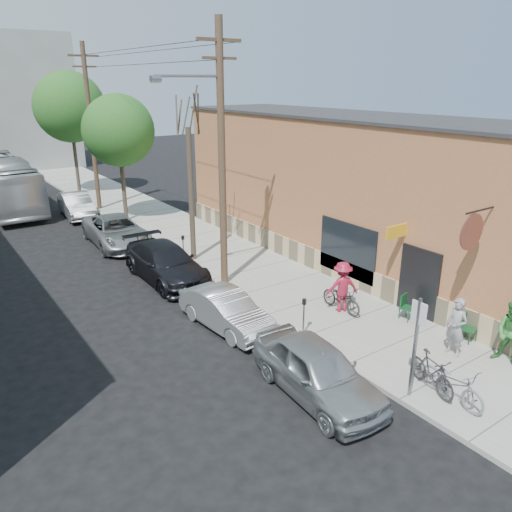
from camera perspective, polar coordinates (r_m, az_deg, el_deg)
ground at (r=15.42m, az=-0.66°, el=-11.90°), size 120.00×120.00×0.00m
sidewalk at (r=26.03m, az=-6.74°, el=1.59°), size 4.50×58.00×0.15m
cafe_building at (r=23.31m, az=10.68°, el=7.48°), size 6.60×20.20×6.61m
sign_post at (r=13.46m, az=17.80°, el=-8.97°), size 0.07×0.45×2.80m
parking_meter_near at (r=16.30m, az=5.50°, el=-6.22°), size 0.14×0.14×1.24m
parking_meter_far at (r=22.85m, az=-8.32°, el=1.34°), size 0.14×0.14×1.24m
utility_pole_near at (r=19.17m, az=-4.10°, el=11.60°), size 3.57×0.28×10.00m
utility_pole_far at (r=33.21m, az=-18.35°, el=13.94°), size 1.80×0.28×10.00m
tree_bare at (r=22.59m, az=-7.43°, el=6.84°), size 0.24×0.24×5.97m
tree_leafy_mid at (r=29.80m, az=-15.44°, el=13.64°), size 4.02×4.02×7.19m
tree_leafy_far at (r=38.41m, az=-20.53°, el=15.65°), size 4.87×4.87×8.51m
patio_chair_a at (r=18.11m, az=16.96°, el=-5.67°), size 0.60×0.60×0.88m
patio_chair_b at (r=17.33m, az=23.11°, el=-7.64°), size 0.61×0.61×0.88m
patron_grey at (r=16.17m, az=21.91°, el=-7.54°), size 0.49×0.70×1.84m
patron_green at (r=16.29m, az=27.24°, el=-7.88°), size 0.86×1.05×1.98m
cyclist at (r=18.04m, az=9.81°, el=-3.47°), size 1.37×1.10×1.86m
cyclist_bike at (r=18.22m, az=9.73°, el=-4.78°), size 0.65×1.82×0.95m
parked_bike_a at (r=14.42m, az=19.44°, el=-12.42°), size 0.92×1.83×1.06m
parked_bike_b at (r=14.19m, az=21.53°, el=-13.32°), size 0.85×2.02×1.03m
car_0 at (r=13.68m, az=6.99°, el=-12.84°), size 2.10×4.52×1.50m
car_1 at (r=17.03m, az=-3.44°, el=-6.24°), size 1.67×4.02×1.29m
car_2 at (r=21.31m, az=-10.28°, el=-0.78°), size 2.14×5.21×1.51m
car_3 at (r=26.41m, az=-15.65°, el=2.75°), size 2.77×5.44×1.47m
car_4 at (r=32.72m, az=-19.83°, el=5.48°), size 1.91×4.55×1.46m
bus at (r=36.71m, az=-26.71°, el=7.42°), size 2.96×11.72×3.25m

